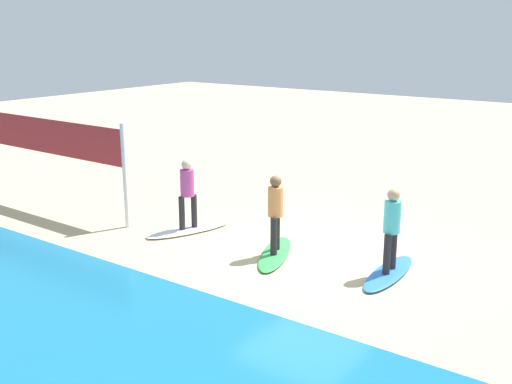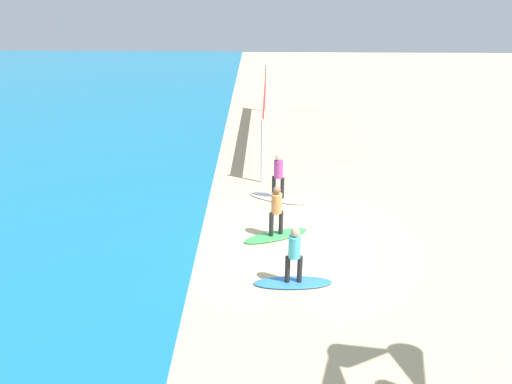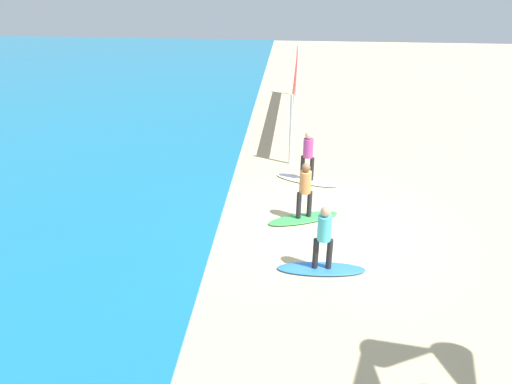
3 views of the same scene
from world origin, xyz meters
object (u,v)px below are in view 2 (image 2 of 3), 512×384
(surfer_blue, at_px, (294,251))
(surfboard_green, at_px, (276,236))
(surfboard_white, at_px, (278,198))
(surfer_green, at_px, (277,207))
(surfer_white, at_px, (278,173))
(volleyball_net, at_px, (264,103))
(surfboard_blue, at_px, (293,283))

(surfer_blue, xyz_separation_m, surfboard_green, (2.36, 0.42, -0.99))
(surfer_blue, bearing_deg, surfboard_white, 3.62)
(surfer_blue, bearing_deg, surfer_green, 10.02)
(surfer_blue, distance_m, surfer_green, 2.39)
(surfer_white, bearing_deg, volleyball_net, 5.03)
(surfer_white, relative_size, volleyball_net, 0.18)
(surfboard_green, xyz_separation_m, surfboard_white, (2.50, -0.11, 0.00))
(surfboard_green, relative_size, surfer_green, 1.28)
(surfboard_blue, relative_size, surfboard_white, 1.00)
(surfboard_green, distance_m, volleyball_net, 8.62)
(surfboard_blue, xyz_separation_m, surfer_green, (2.36, 0.42, 0.99))
(surfer_green, bearing_deg, surfer_white, -2.48)
(surfboard_green, xyz_separation_m, surfer_green, (0.00, -0.00, 0.99))
(surfboard_blue, bearing_deg, volleyball_net, -88.12)
(surfer_blue, height_order, volleyball_net, volleyball_net)
(surfboard_white, bearing_deg, surfboard_green, 108.20)
(surfer_blue, relative_size, volleyball_net, 0.18)
(surfboard_green, bearing_deg, surfer_white, -115.06)
(surfer_green, relative_size, surfer_white, 1.00)
(surfboard_green, height_order, surfboard_white, same)
(volleyball_net, bearing_deg, surfer_white, -174.97)
(surfer_blue, xyz_separation_m, surfer_green, (2.36, 0.42, 0.00))
(surfer_white, xyz_separation_m, volleyball_net, (5.92, 0.52, 0.75))
(surfer_blue, xyz_separation_m, surfboard_white, (4.86, 0.31, -0.99))
(surfboard_green, distance_m, surfboard_white, 2.51)
(surfboard_blue, height_order, surfer_white, surfer_white)
(surfboard_blue, relative_size, surfer_white, 1.28)
(surfer_green, relative_size, surfboard_white, 0.78)
(surfboard_green, height_order, surfer_white, surfer_white)
(surfboard_white, distance_m, surfer_white, 0.99)
(surfer_white, bearing_deg, surfer_blue, -176.38)
(surfboard_white, bearing_deg, surfer_blue, 114.30)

